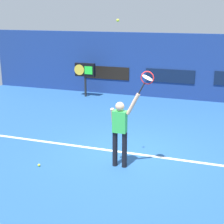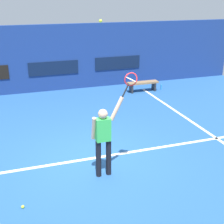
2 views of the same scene
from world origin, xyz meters
name	(u,v)px [view 2 (image 2 of 2)]	position (x,y,z in m)	size (l,w,h in m)	color
ground_plane	(93,158)	(0.00, 0.00, 0.00)	(18.00, 18.00, 0.00)	#23518C
back_wall	(53,58)	(0.00, 6.70, 1.45)	(18.00, 0.20, 2.90)	navy
sponsor_banner_center	(54,68)	(0.00, 6.58, 1.03)	(2.20, 0.03, 0.60)	#0C1933
sponsor_banner_starboard	(118,63)	(3.00, 6.58, 1.07)	(2.20, 0.03, 0.60)	#0C1933
court_baseline	(94,158)	(0.00, 0.00, 0.01)	(10.00, 0.10, 0.01)	white
court_sideline	(182,116)	(3.86, 2.00, 0.01)	(0.10, 7.00, 0.01)	white
tennis_player	(103,137)	(0.03, -0.85, 1.01)	(0.75, 0.31, 1.95)	black
tennis_racket	(130,81)	(0.66, -0.86, 2.30)	(0.43, 0.27, 0.62)	black
tennis_ball	(101,21)	(-0.03, -0.91, 3.60)	(0.07, 0.07, 0.07)	#CCE033
court_bench	(143,84)	(3.70, 5.21, 0.34)	(1.40, 0.36, 0.45)	olive
water_bottle	(161,87)	(4.63, 5.21, 0.12)	(0.07, 0.07, 0.24)	#338CD8
spare_ball	(23,207)	(-1.92, -1.54, 0.03)	(0.07, 0.07, 0.07)	#CCE033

